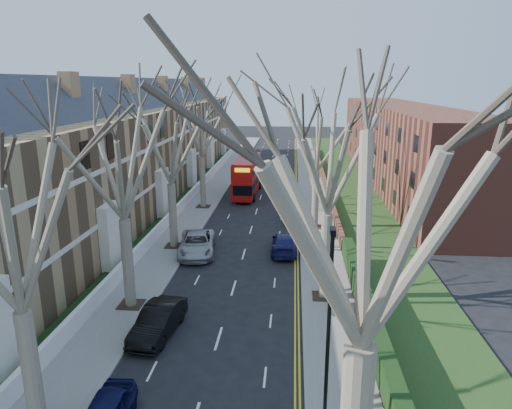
% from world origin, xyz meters
% --- Properties ---
extents(ground, '(240.00, 240.00, 0.00)m').
position_xyz_m(ground, '(0.00, 0.00, 0.00)').
color(ground, black).
rests_on(ground, ground).
extents(pavement_left, '(3.00, 102.00, 0.12)m').
position_xyz_m(pavement_left, '(-6.00, 39.00, 0.06)').
color(pavement_left, slate).
rests_on(pavement_left, ground).
extents(pavement_right, '(3.00, 102.00, 0.12)m').
position_xyz_m(pavement_right, '(6.00, 39.00, 0.06)').
color(pavement_right, slate).
rests_on(pavement_right, ground).
extents(terrace_left, '(9.70, 78.00, 13.60)m').
position_xyz_m(terrace_left, '(-13.65, 31.00, 5.53)').
color(terrace_left, '#93714A').
rests_on(terrace_left, ground).
extents(flats_right, '(13.97, 54.00, 10.00)m').
position_xyz_m(flats_right, '(17.46, 43.00, 4.98)').
color(flats_right, brown).
rests_on(flats_right, ground).
extents(wall_hedge_right, '(0.70, 24.00, 1.80)m').
position_xyz_m(wall_hedge_right, '(7.70, 2.00, 1.12)').
color(wall_hedge_right, '#503622').
rests_on(wall_hedge_right, ground).
extents(front_wall_left, '(0.30, 78.00, 1.00)m').
position_xyz_m(front_wall_left, '(-7.65, 31.00, 0.62)').
color(front_wall_left, white).
rests_on(front_wall_left, ground).
extents(grass_verge_right, '(6.00, 102.00, 0.06)m').
position_xyz_m(grass_verge_right, '(10.50, 39.00, 0.15)').
color(grass_verge_right, '#223E16').
rests_on(grass_verge_right, ground).
extents(lamp_post, '(0.18, 0.50, 8.11)m').
position_xyz_m(lamp_post, '(5.00, -3.50, 4.57)').
color(lamp_post, black).
rests_on(lamp_post, ground).
extents(tree_left_near, '(9.80, 9.80, 13.73)m').
position_xyz_m(tree_left_near, '(-5.70, -4.00, 8.93)').
color(tree_left_near, '#6E614F').
rests_on(tree_left_near, ground).
extents(tree_left_mid, '(10.50, 10.50, 14.71)m').
position_xyz_m(tree_left_mid, '(-5.70, 6.00, 9.56)').
color(tree_left_mid, '#6E614F').
rests_on(tree_left_mid, ground).
extents(tree_left_far, '(10.15, 10.15, 14.22)m').
position_xyz_m(tree_left_far, '(-5.70, 16.00, 9.24)').
color(tree_left_far, '#6E614F').
rests_on(tree_left_far, ground).
extents(tree_left_dist, '(10.50, 10.50, 14.71)m').
position_xyz_m(tree_left_dist, '(-5.70, 28.00, 9.56)').
color(tree_left_dist, '#6E614F').
rests_on(tree_left_dist, ground).
extents(tree_right_near, '(10.85, 10.85, 15.20)m').
position_xyz_m(tree_right_near, '(5.70, -6.00, 9.86)').
color(tree_right_near, '#6E614F').
rests_on(tree_right_near, ground).
extents(tree_right_mid, '(10.50, 10.50, 14.71)m').
position_xyz_m(tree_right_mid, '(5.70, 8.00, 9.56)').
color(tree_right_mid, '#6E614F').
rests_on(tree_right_mid, ground).
extents(tree_right_far, '(10.15, 10.15, 14.22)m').
position_xyz_m(tree_right_far, '(5.70, 22.00, 9.24)').
color(tree_right_far, '#6E614F').
rests_on(tree_right_far, ground).
extents(double_decker_bus, '(2.78, 10.09, 4.23)m').
position_xyz_m(double_decker_bus, '(-1.67, 34.12, 2.07)').
color(double_decker_bus, '#A10E0B').
rests_on(double_decker_bus, ground).
extents(car_left_mid, '(2.14, 4.83, 1.54)m').
position_xyz_m(car_left_mid, '(-3.19, 3.14, 0.77)').
color(car_left_mid, black).
rests_on(car_left_mid, ground).
extents(car_left_far, '(3.40, 6.04, 1.59)m').
position_xyz_m(car_left_far, '(-3.61, 14.82, 0.80)').
color(car_left_far, '#9D9EA2').
rests_on(car_left_far, ground).
extents(car_right_near, '(2.06, 5.02, 1.45)m').
position_xyz_m(car_right_near, '(3.12, 15.75, 0.73)').
color(car_right_near, '#171851').
rests_on(car_right_near, ground).
extents(car_right_mid, '(1.66, 4.04, 1.37)m').
position_xyz_m(car_right_mid, '(3.70, 24.02, 0.69)').
color(car_right_mid, gray).
rests_on(car_right_mid, ground).
extents(car_right_far, '(1.83, 4.09, 1.31)m').
position_xyz_m(car_right_far, '(3.46, 32.58, 0.65)').
color(car_right_far, black).
rests_on(car_right_far, ground).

